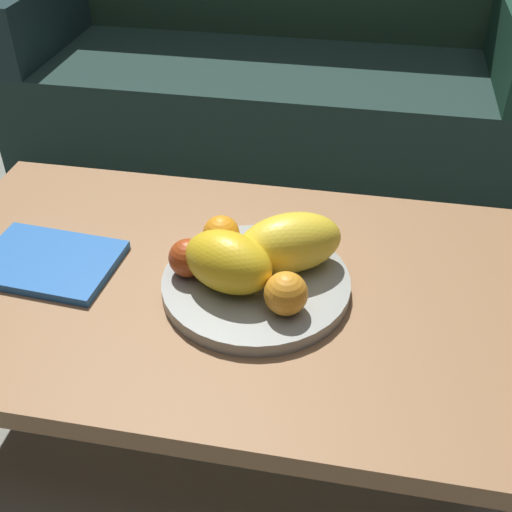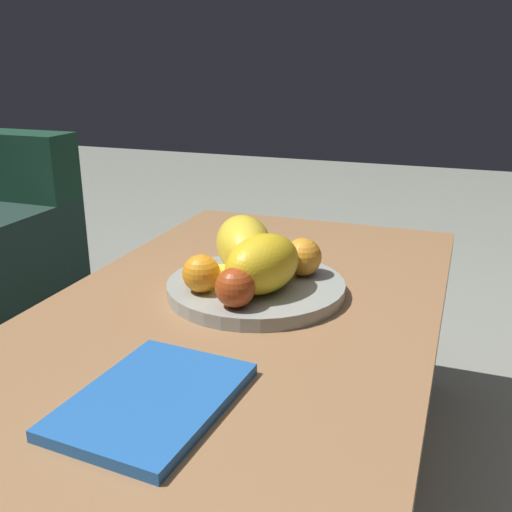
% 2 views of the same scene
% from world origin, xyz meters
% --- Properties ---
extents(ground_plane, '(8.00, 8.00, 0.00)m').
position_xyz_m(ground_plane, '(0.00, 0.00, 0.00)').
color(ground_plane, gray).
extents(coffee_table, '(1.18, 0.69, 0.43)m').
position_xyz_m(coffee_table, '(0.00, 0.00, 0.39)').
color(coffee_table, '#966B44').
rests_on(coffee_table, ground_plane).
extents(fruit_bowl, '(0.33, 0.33, 0.03)m').
position_xyz_m(fruit_bowl, '(0.05, -0.01, 0.45)').
color(fruit_bowl, '#979C95').
rests_on(fruit_bowl, coffee_table).
extents(melon_large_front, '(0.22, 0.18, 0.11)m').
position_xyz_m(melon_large_front, '(0.10, 0.03, 0.51)').
color(melon_large_front, yellow).
rests_on(melon_large_front, fruit_bowl).
extents(melon_smaller_beside, '(0.19, 0.15, 0.10)m').
position_xyz_m(melon_smaller_beside, '(0.01, -0.04, 0.51)').
color(melon_smaller_beside, yellow).
rests_on(melon_smaller_beside, fruit_bowl).
extents(orange_front, '(0.07, 0.07, 0.07)m').
position_xyz_m(orange_front, '(0.11, -0.08, 0.49)').
color(orange_front, orange).
rests_on(orange_front, fruit_bowl).
extents(orange_left, '(0.07, 0.07, 0.07)m').
position_xyz_m(orange_left, '(-0.03, 0.06, 0.49)').
color(orange_left, orange).
rests_on(orange_left, fruit_bowl).
extents(apple_front, '(0.07, 0.07, 0.07)m').
position_xyz_m(apple_front, '(-0.07, -0.02, 0.49)').
color(apple_front, '#AB3F17').
rests_on(apple_front, fruit_bowl).
extents(banana_bunch, '(0.17, 0.15, 0.06)m').
position_xyz_m(banana_bunch, '(0.03, 0.02, 0.48)').
color(banana_bunch, yellow).
rests_on(banana_bunch, fruit_bowl).
extents(magazine, '(0.26, 0.20, 0.02)m').
position_xyz_m(magazine, '(-0.34, -0.01, 0.44)').
color(magazine, '#2461B4').
rests_on(magazine, coffee_table).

